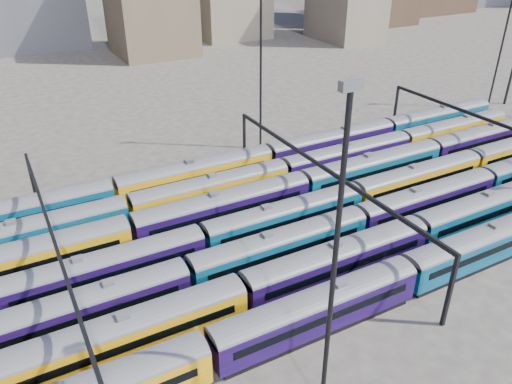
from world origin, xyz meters
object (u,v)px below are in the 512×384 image
rake_1 (242,291)px  mast_2 (335,259)px  rake_0 (208,350)px  rake_2 (281,244)px

rake_1 → mast_2: bearing=-86.8°
rake_0 → rake_2: bearing=38.1°
rake_0 → rake_1: 7.55m
rake_1 → rake_2: 8.69m
rake_1 → rake_2: rake_1 is taller
mast_2 → rake_1: bearing=93.2°
rake_0 → rake_1: (5.65, 5.00, 0.09)m
rake_1 → rake_2: bearing=35.1°
rake_2 → mast_2: size_ratio=5.75×
rake_0 → rake_2: size_ratio=0.86×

